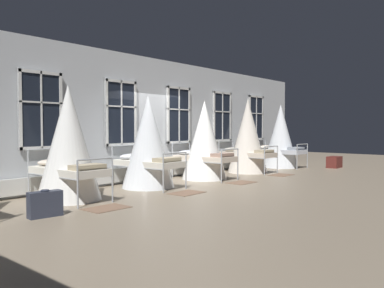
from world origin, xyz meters
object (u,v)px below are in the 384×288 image
at_px(cot_second, 69,144).
at_px(cot_fifth, 248,137).
at_px(suitcase_dark, 45,204).
at_px(travel_trunk, 334,162).
at_px(cot_sixth, 280,137).
at_px(cot_third, 148,143).
at_px(cot_fourth, 204,141).

relative_size(cot_second, cot_fifth, 0.96).
relative_size(suitcase_dark, travel_trunk, 0.91).
xyz_separation_m(cot_sixth, travel_trunk, (1.15, -1.66, -0.96)).
bearing_deg(suitcase_dark, cot_sixth, 12.92).
xyz_separation_m(cot_fifth, suitcase_dark, (-8.00, -1.06, -0.99)).
height_order(cot_third, cot_fourth, cot_third).
bearing_deg(cot_fourth, travel_trunk, -107.60).
distance_m(cot_fourth, cot_sixth, 4.60).
bearing_deg(cot_second, cot_fourth, -90.75).
distance_m(suitcase_dark, travel_trunk, 11.46).
height_order(cot_fifth, cot_sixth, cot_fifth).
height_order(cot_second, cot_third, cot_second).
height_order(cot_second, cot_fifth, cot_fifth).
bearing_deg(cot_third, cot_sixth, -92.33).
bearing_deg(cot_fifth, suitcase_dark, 98.25).
xyz_separation_m(cot_sixth, suitcase_dark, (-10.30, -1.04, -0.95)).
height_order(cot_second, suitcase_dark, cot_second).
bearing_deg(suitcase_dark, cot_second, 50.40).
relative_size(cot_second, travel_trunk, 3.78).
xyz_separation_m(cot_fourth, cot_fifth, (2.30, -0.04, 0.09)).
bearing_deg(cot_fourth, cot_fifth, -91.97).
bearing_deg(cot_sixth, cot_fifth, 91.02).
xyz_separation_m(cot_third, cot_sixth, (6.83, -0.09, 0.04)).
bearing_deg(cot_second, cot_third, -89.65).
xyz_separation_m(cot_fifth, cot_sixth, (2.30, -0.01, -0.05)).
bearing_deg(cot_fourth, cot_second, 88.98).
bearing_deg(cot_fifth, cot_sixth, -89.61).
bearing_deg(cot_fifth, travel_trunk, -115.13).
distance_m(cot_fourth, suitcase_dark, 5.87).
xyz_separation_m(cot_second, cot_fifth, (6.85, -0.03, 0.04)).
bearing_deg(cot_third, travel_trunk, -103.92).
bearing_deg(travel_trunk, cot_third, 167.63).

